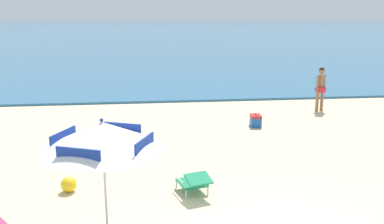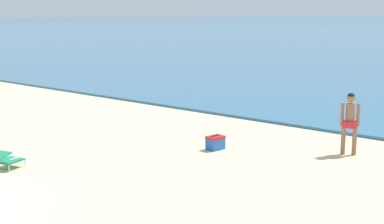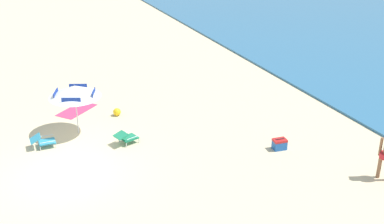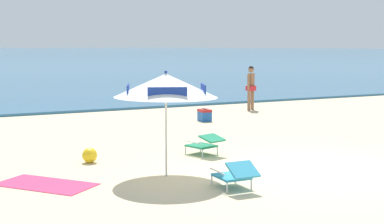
% 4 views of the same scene
% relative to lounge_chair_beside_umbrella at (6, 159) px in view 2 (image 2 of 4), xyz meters
% --- Properties ---
extents(lounge_chair_beside_umbrella, '(0.75, 0.97, 0.49)m').
position_rel_lounge_chair_beside_umbrella_xyz_m(lounge_chair_beside_umbrella, '(0.00, 0.00, 0.00)').
color(lounge_chair_beside_umbrella, '#1E7F56').
rests_on(lounge_chair_beside_umbrella, ground).
extents(person_standing_near_shore, '(0.46, 0.42, 1.74)m').
position_rel_lounge_chair_beside_umbrella_xyz_m(person_standing_near_shore, '(5.88, 6.98, 0.73)').
color(person_standing_near_shore, '#8C6042').
rests_on(person_standing_near_shore, ground).
extents(cooler_box, '(0.40, 0.53, 0.43)m').
position_rel_lounge_chair_beside_umbrella_xyz_m(cooler_box, '(2.73, 5.01, -0.08)').
color(cooler_box, '#1E56A8').
rests_on(cooler_box, ground).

